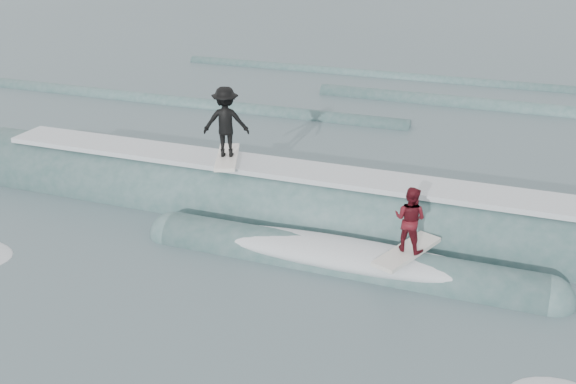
% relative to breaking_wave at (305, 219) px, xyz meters
% --- Properties ---
extents(ground, '(160.00, 160.00, 0.00)m').
position_rel_breaking_wave_xyz_m(ground, '(-0.22, -5.07, -0.03)').
color(ground, '#3C5158').
rests_on(ground, ground).
extents(breaking_wave, '(22.85, 4.08, 2.59)m').
position_rel_breaking_wave_xyz_m(breaking_wave, '(0.00, 0.00, 0.00)').
color(breaking_wave, '#385E5D').
rests_on(breaking_wave, ground).
extents(surfer_black, '(1.40, 2.07, 2.02)m').
position_rel_breaking_wave_xyz_m(surfer_black, '(-2.37, 0.27, 2.33)').
color(surfer_black, white).
rests_on(surfer_black, ground).
extents(surfer_red, '(1.27, 2.06, 1.60)m').
position_rel_breaking_wave_xyz_m(surfer_red, '(3.06, -1.93, 1.28)').
color(surfer_red, silver).
rests_on(surfer_red, ground).
extents(far_swells, '(39.25, 8.65, 0.80)m').
position_rel_breaking_wave_xyz_m(far_swells, '(-0.37, 12.58, -0.03)').
color(far_swells, '#385E5D').
rests_on(far_swells, ground).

